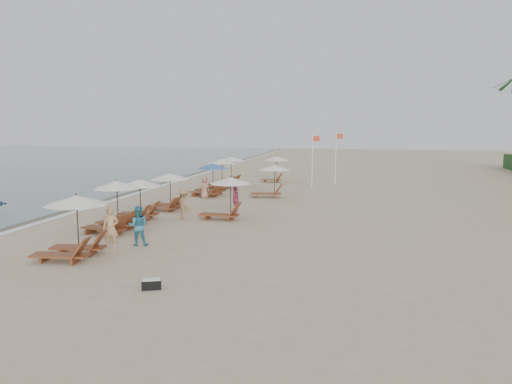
% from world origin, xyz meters
% --- Properties ---
extents(ground, '(160.00, 160.00, 0.00)m').
position_xyz_m(ground, '(0.00, 0.00, 0.00)').
color(ground, tan).
rests_on(ground, ground).
extents(wet_sand_band, '(3.20, 140.00, 0.01)m').
position_xyz_m(wet_sand_band, '(-12.50, 10.00, 0.00)').
color(wet_sand_band, '#6B5E4C').
rests_on(wet_sand_band, ground).
extents(foam_line, '(0.50, 140.00, 0.02)m').
position_xyz_m(foam_line, '(-11.20, 10.00, 0.01)').
color(foam_line, white).
rests_on(foam_line, ground).
extents(lounger_station_0, '(2.74, 2.38, 2.39)m').
position_xyz_m(lounger_station_0, '(-5.67, -3.69, 1.18)').
color(lounger_station_0, brown).
rests_on(lounger_station_0, ground).
extents(lounger_station_1, '(2.67, 2.37, 2.39)m').
position_xyz_m(lounger_station_1, '(-6.52, 0.75, 1.07)').
color(lounger_station_1, brown).
rests_on(lounger_station_1, ground).
extents(lounger_station_2, '(2.63, 2.14, 2.18)m').
position_xyz_m(lounger_station_2, '(-6.62, 3.29, 1.01)').
color(lounger_station_2, brown).
rests_on(lounger_station_2, ground).
extents(lounger_station_3, '(2.52, 2.30, 2.16)m').
position_xyz_m(lounger_station_3, '(-6.31, 6.70, 1.17)').
color(lounger_station_3, brown).
rests_on(lounger_station_3, ground).
extents(lounger_station_4, '(2.78, 2.71, 2.26)m').
position_xyz_m(lounger_station_4, '(-5.77, 12.72, 1.01)').
color(lounger_station_4, brown).
rests_on(lounger_station_4, ground).
extents(lounger_station_5, '(2.58, 2.19, 2.36)m').
position_xyz_m(lounger_station_5, '(-6.06, 16.00, 1.05)').
color(lounger_station_5, brown).
rests_on(lounger_station_5, ground).
extents(lounger_station_6, '(2.51, 2.32, 2.35)m').
position_xyz_m(lounger_station_6, '(-6.00, 18.71, 1.29)').
color(lounger_station_6, brown).
rests_on(lounger_station_6, ground).
extents(inland_station_0, '(2.78, 2.24, 2.22)m').
position_xyz_m(inland_station_0, '(-2.24, 4.74, 1.32)').
color(inland_station_0, brown).
rests_on(inland_station_0, ground).
extents(inland_station_1, '(2.81, 2.24, 2.22)m').
position_xyz_m(inland_station_1, '(-1.39, 12.87, 1.32)').
color(inland_station_1, brown).
rests_on(inland_station_1, ground).
extents(inland_station_2, '(2.52, 2.24, 2.22)m').
position_xyz_m(inland_station_2, '(-2.70, 21.55, 1.49)').
color(inland_station_2, brown).
rests_on(inland_station_2, ground).
extents(beachgoer_near, '(0.72, 0.58, 1.73)m').
position_xyz_m(beachgoer_near, '(-4.95, -2.19, 0.86)').
color(beachgoer_near, tan).
rests_on(beachgoer_near, ground).
extents(beachgoer_mid_a, '(0.94, 0.82, 1.65)m').
position_xyz_m(beachgoer_mid_a, '(-4.18, -1.35, 0.82)').
color(beachgoer_mid_a, teal).
rests_on(beachgoer_mid_a, ground).
extents(beachgoer_mid_b, '(1.15, 1.15, 1.60)m').
position_xyz_m(beachgoer_mid_b, '(-4.38, 4.31, 0.80)').
color(beachgoer_mid_b, '#8B6847').
rests_on(beachgoer_mid_b, ground).
extents(beachgoer_far_a, '(0.40, 0.93, 1.57)m').
position_xyz_m(beachgoer_far_a, '(-2.10, 6.32, 0.79)').
color(beachgoer_far_a, '#C85073').
rests_on(beachgoer_far_a, ground).
extents(beachgoer_far_b, '(0.71, 0.85, 1.50)m').
position_xyz_m(beachgoer_far_b, '(-5.63, 11.40, 0.75)').
color(beachgoer_far_b, '#A8705B').
rests_on(beachgoer_far_b, ground).
extents(duffel_bag, '(0.65, 0.49, 0.32)m').
position_xyz_m(duffel_bag, '(-1.37, -6.19, 0.16)').
color(duffel_bag, black).
rests_on(duffel_bag, ground).
extents(flag_pole_near, '(0.60, 0.08, 4.25)m').
position_xyz_m(flag_pole_near, '(0.83, 18.85, 2.37)').
color(flag_pole_near, silver).
rests_on(flag_pole_near, ground).
extents(flag_pole_far, '(0.60, 0.08, 4.39)m').
position_xyz_m(flag_pole_far, '(2.53, 21.08, 2.44)').
color(flag_pole_far, silver).
rests_on(flag_pole_far, ground).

